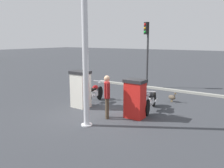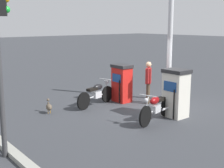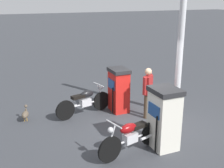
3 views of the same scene
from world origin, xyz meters
The scene contains 10 objects.
ground_plane centered at (0.00, 0.00, 0.00)m, with size 120.00×120.00×0.00m, color #383A3F.
fuel_pump_near centered at (0.20, -1.34, 0.76)m, with size 0.63×0.79×1.49m.
fuel_pump_far centered at (0.20, 1.34, 0.82)m, with size 0.71×0.81×1.61m.
motorcycle_near_pump centered at (1.36, -1.49, 0.47)m, with size 2.00×0.67×0.96m.
motorcycle_far_pump centered at (1.11, 1.28, 0.48)m, with size 1.98×0.67×0.97m.
attendant_person centered at (-0.41, -0.48, 0.94)m, with size 0.51×0.42×1.64m.
wandering_duck centered at (3.24, -1.75, 0.24)m, with size 0.33×0.48×0.49m.
roadside_traffic_light centered at (5.73, 0.80, 2.69)m, with size 0.40×0.30×3.96m.
canopy_support_pole centered at (-1.44, -0.33, 2.27)m, with size 0.40×0.40×4.69m.
road_edge_kerb centered at (5.61, 0.00, 0.06)m, with size 0.50×8.56×0.12m.
Camera 2 is at (8.30, 7.61, 3.10)m, focal length 49.68 mm.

